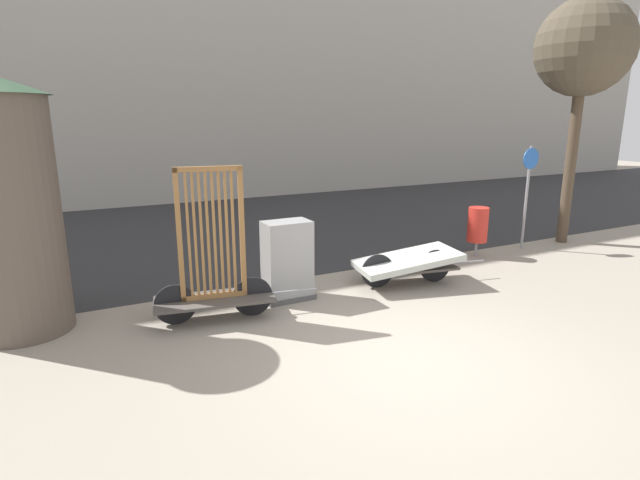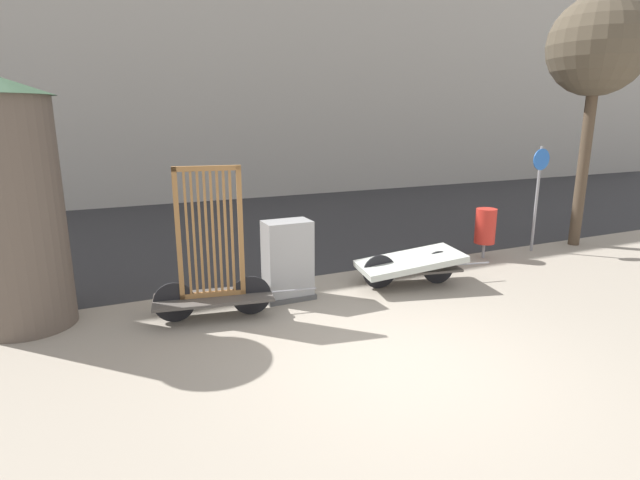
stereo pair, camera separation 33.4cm
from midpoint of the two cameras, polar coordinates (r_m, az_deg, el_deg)
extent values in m
plane|color=gray|center=(6.33, 10.66, -13.62)|extent=(60.00, 60.00, 0.00)
cube|color=#2D2D30|center=(13.43, -9.72, 1.30)|extent=(56.00, 9.30, 0.01)
cube|color=#4C4742|center=(7.50, -10.83, -6.48)|extent=(1.80, 0.98, 0.04)
cylinder|color=black|center=(7.56, -6.60, -6.31)|extent=(0.59, 0.13, 0.59)
cylinder|color=black|center=(7.50, -15.08, -6.90)|extent=(0.59, 0.13, 0.59)
cylinder|color=gray|center=(7.66, -1.77, -5.78)|extent=(0.69, 0.15, 0.03)
cube|color=olive|center=(7.48, -10.84, -6.08)|extent=(0.94, 0.23, 0.07)
cube|color=olive|center=(7.07, -11.53, 8.03)|extent=(0.94, 0.23, 0.07)
cube|color=olive|center=(7.21, -14.62, 0.56)|extent=(0.08, 0.08, 1.90)
cube|color=olive|center=(7.26, -7.75, 0.98)|extent=(0.08, 0.08, 1.90)
cube|color=olive|center=(7.21, -13.64, 0.62)|extent=(0.04, 0.05, 1.83)
cube|color=olive|center=(7.21, -12.93, 0.66)|extent=(0.04, 0.05, 1.83)
cube|color=olive|center=(7.22, -12.23, 0.71)|extent=(0.04, 0.05, 1.83)
cube|color=olive|center=(7.22, -11.53, 0.75)|extent=(0.04, 0.05, 1.83)
cube|color=olive|center=(7.22, -10.82, 0.80)|extent=(0.04, 0.05, 1.83)
cube|color=olive|center=(7.23, -10.12, 0.84)|extent=(0.04, 0.05, 1.83)
cube|color=olive|center=(7.24, -9.42, 0.88)|extent=(0.04, 0.05, 1.83)
cube|color=olive|center=(7.25, -8.72, 0.92)|extent=(0.04, 0.05, 1.83)
cube|color=#4C4742|center=(8.90, 11.25, -3.21)|extent=(1.81, 1.02, 0.04)
cylinder|color=black|center=(9.15, 14.41, -3.05)|extent=(0.59, 0.15, 0.59)
cylinder|color=black|center=(8.69, 7.91, -3.63)|extent=(0.59, 0.15, 0.59)
cylinder|color=gray|center=(9.46, 17.90, -2.61)|extent=(0.69, 0.16, 0.03)
cube|color=#B2B7AD|center=(8.86, 11.29, -2.41)|extent=(1.93, 1.29, 0.33)
cube|color=#4C4C4C|center=(8.24, -2.50, -6.38)|extent=(0.81, 0.52, 0.08)
cube|color=gray|center=(8.05, -2.54, -2.33)|extent=(0.75, 0.46, 1.29)
cylinder|color=gray|center=(11.09, 19.00, -1.14)|extent=(0.06, 0.06, 0.32)
cylinder|color=red|center=(10.97, 19.22, 1.52)|extent=(0.42, 0.42, 0.73)
cylinder|color=gray|center=(11.88, 24.24, 4.22)|extent=(0.06, 0.06, 2.29)
cylinder|color=blue|center=(11.77, 24.74, 8.36)|extent=(0.45, 0.02, 0.45)
cylinder|color=brown|center=(7.85, -30.50, 2.36)|extent=(1.25, 1.25, 3.18)
cylinder|color=#4C3D2D|center=(12.83, 28.56, 7.66)|extent=(0.24, 0.24, 3.73)
sphere|color=brown|center=(12.87, 29.92, 18.71)|extent=(2.09, 2.09, 2.09)
camera|label=1|loc=(0.17, -88.78, 0.30)|focal=28.00mm
camera|label=2|loc=(0.17, 91.22, -0.30)|focal=28.00mm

